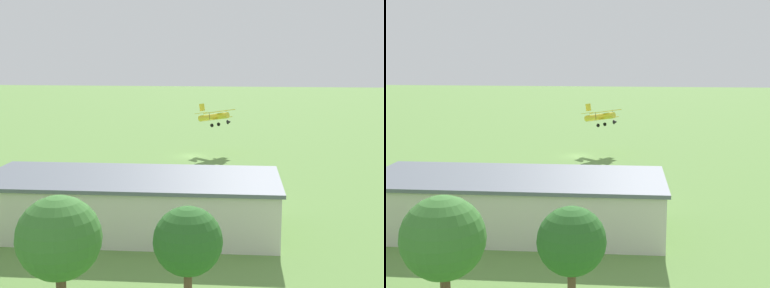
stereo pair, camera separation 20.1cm
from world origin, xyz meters
The scene contains 9 objects.
ground_plane centered at (0.00, 0.00, 0.00)m, with size 400.00×400.00×0.00m, color #608C42.
hangar centered at (1.41, 38.99, 2.76)m, with size 29.55×12.74×5.51m.
biplane centered at (-3.85, -2.96, 6.56)m, with size 7.15×7.32×3.93m.
car_grey centered at (16.51, 27.49, 0.85)m, with size 2.26×4.71×1.65m.
person_crossing_taxiway centered at (-12.97, 29.95, 0.81)m, with size 0.54×0.54×1.64m.
person_walking_on_apron centered at (11.98, 26.78, 0.80)m, with size 0.48×0.48×1.62m.
person_by_parked_cars centered at (4.72, 22.20, 0.88)m, with size 0.52×0.52×1.76m.
tree_behind_hangar_left centered at (-6.92, 60.28, 6.87)m, with size 3.97×3.97×8.94m.
tree_behind_hangar_right centered at (1.40, 58.23, 6.01)m, with size 5.36×5.36×8.73m.
Camera 2 is at (-10.57, 88.05, 17.28)m, focal length 49.01 mm.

